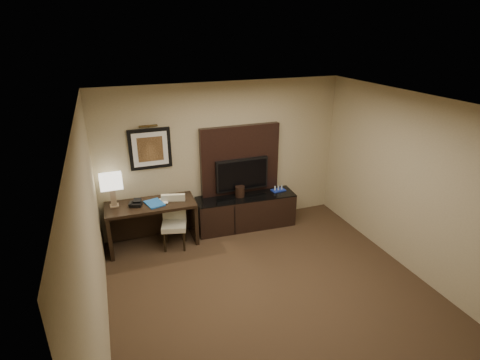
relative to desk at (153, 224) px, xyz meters
name	(u,v)px	position (x,y,z in m)	size (l,w,h in m)	color
floor	(280,304)	(1.42, -2.15, -0.40)	(4.50, 5.00, 0.01)	#372619
ceiling	(290,110)	(1.42, -2.15, 2.30)	(4.50, 5.00, 0.01)	silver
wall_back	(224,157)	(1.42, 0.35, 0.95)	(4.50, 0.01, 2.70)	tan
wall_left	(93,252)	(-0.83, -2.15, 0.95)	(0.01, 5.00, 2.70)	tan
wall_right	(425,192)	(3.67, -2.15, 0.95)	(0.01, 5.00, 2.70)	tan
desk	(153,224)	(0.00, 0.00, 0.00)	(1.48, 0.63, 0.79)	black
credenza	(246,211)	(1.74, 0.05, -0.08)	(1.84, 0.51, 0.63)	black
tv_wall_panel	(240,160)	(1.72, 0.29, 0.87)	(1.50, 0.12, 1.30)	black
tv	(242,174)	(1.72, 0.19, 0.62)	(1.00, 0.08, 0.60)	black
artwork	(150,149)	(0.12, 0.33, 1.25)	(0.70, 0.04, 0.70)	black
picture_light	(148,126)	(0.12, 0.29, 1.65)	(0.04, 0.04, 0.30)	#423215
desk_chair	(174,225)	(0.34, -0.19, 0.02)	(0.40, 0.47, 0.84)	beige
table_lamp	(112,189)	(-0.57, 0.12, 0.70)	(0.37, 0.21, 0.60)	#977C5E
desk_phone	(136,203)	(-0.23, 0.01, 0.44)	(0.19, 0.17, 0.10)	black
blue_folder	(154,203)	(0.06, -0.03, 0.41)	(0.26, 0.34, 0.02)	#1954A5
book	(157,197)	(0.11, -0.01, 0.51)	(0.17, 0.02, 0.23)	tan
ice_bucket	(240,191)	(1.63, 0.08, 0.34)	(0.18, 0.18, 0.20)	black
minibar_tray	(278,188)	(2.42, 0.07, 0.29)	(0.26, 0.16, 0.09)	#1931A6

